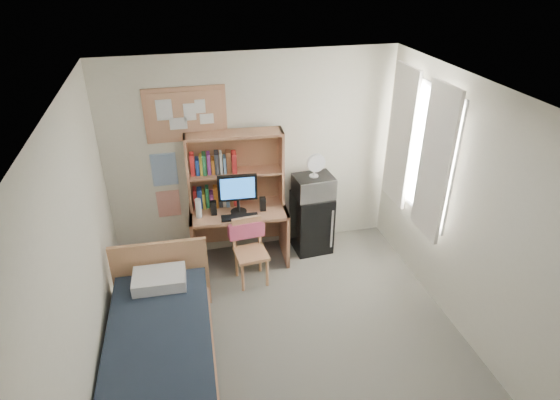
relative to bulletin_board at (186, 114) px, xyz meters
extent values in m
cube|color=slate|center=(0.78, -2.08, -1.93)|extent=(3.60, 4.20, 0.02)
cube|color=white|center=(0.78, -2.08, 0.68)|extent=(3.60, 4.20, 0.02)
cube|color=silver|center=(0.78, 0.02, -0.62)|extent=(3.60, 0.04, 2.60)
cube|color=silver|center=(-1.02, -2.08, -0.62)|extent=(0.04, 4.20, 2.60)
cube|color=silver|center=(2.58, -2.08, -0.62)|extent=(0.04, 4.20, 2.60)
cube|color=white|center=(2.53, -0.88, -0.32)|extent=(0.10, 1.40, 1.70)
cube|color=white|center=(2.50, -1.28, -0.32)|extent=(0.04, 0.55, 1.70)
cube|color=white|center=(2.50, -0.48, -0.32)|extent=(0.04, 0.55, 1.70)
cube|color=tan|center=(0.00, 0.00, 0.00)|extent=(0.94, 0.03, 0.64)
cube|color=#285DA1|center=(-0.32, 0.01, -0.67)|extent=(0.30, 0.01, 0.42)
cube|color=red|center=(-0.32, 0.01, -1.14)|extent=(0.28, 0.01, 0.36)
cube|color=tan|center=(0.51, -0.30, -1.54)|extent=(1.24, 0.68, 0.75)
cube|color=tan|center=(0.58, -0.77, -1.51)|extent=(0.44, 0.44, 0.81)
cube|color=black|center=(1.49, -0.24, -1.52)|extent=(0.50, 0.50, 0.80)
cube|color=black|center=(-0.50, -2.04, -1.65)|extent=(1.06, 2.00, 0.54)
cube|color=tan|center=(0.52, -0.15, -0.69)|extent=(1.18, 0.37, 0.95)
cube|color=black|center=(0.51, -0.36, -0.92)|extent=(0.47, 0.07, 0.50)
cube|color=black|center=(0.50, -0.50, -1.16)|extent=(0.45, 0.17, 0.02)
cube|color=black|center=(0.21, -0.34, -1.08)|extent=(0.08, 0.08, 0.18)
cube|color=black|center=(0.81, -0.38, -1.08)|extent=(0.08, 0.08, 0.18)
cylinder|color=white|center=(0.03, -0.37, -1.05)|extent=(0.08, 0.08, 0.25)
cube|color=#E85880|center=(0.56, -0.57, -1.29)|extent=(0.45, 0.17, 0.21)
cube|color=#BBBBC0|center=(1.49, -0.26, -0.98)|extent=(0.50, 0.40, 0.28)
cylinder|color=white|center=(1.49, -0.26, -0.69)|extent=(0.24, 0.24, 0.29)
cube|color=white|center=(-0.47, -1.29, -1.32)|extent=(0.55, 0.39, 0.13)
camera|label=1|loc=(-0.15, -5.31, 1.72)|focal=30.00mm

